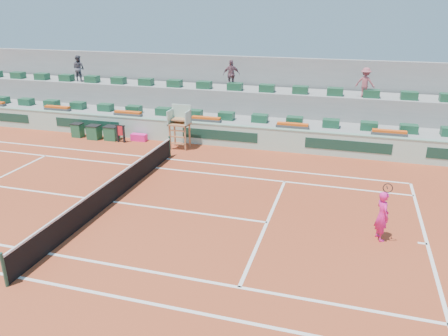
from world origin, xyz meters
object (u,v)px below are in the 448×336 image
Objects in this scene: drink_cooler_a at (112,133)px; player_bag at (139,137)px; tennis_player at (382,216)px; umpire_chair at (180,121)px.

player_bag is at bearing 10.10° from drink_cooler_a.
player_bag is 1.66m from drink_cooler_a.
player_bag is at bearing 148.41° from tennis_player.
drink_cooler_a is (-1.62, -0.29, 0.22)m from player_bag.
umpire_chair is (2.86, -0.52, 1.34)m from player_bag.
drink_cooler_a is 0.37× the size of tennis_player.
drink_cooler_a is at bearing 177.02° from umpire_chair.
player_bag is 0.40× the size of tennis_player.
tennis_player reaches higher than drink_cooler_a.
umpire_chair reaches higher than drink_cooler_a.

